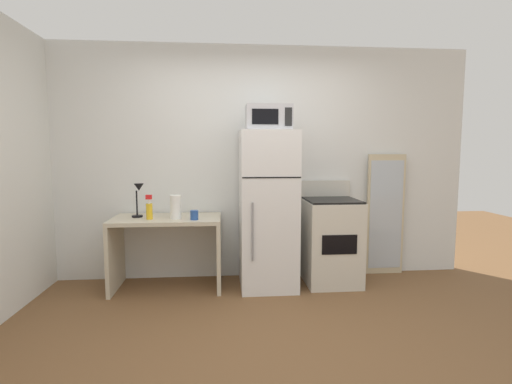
{
  "coord_description": "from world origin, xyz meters",
  "views": [
    {
      "loc": [
        -0.3,
        -2.66,
        1.43
      ],
      "look_at": [
        0.02,
        1.1,
        1.03
      ],
      "focal_mm": 26.81,
      "sensor_mm": 36.0,
      "label": 1
    }
  ],
  "objects_px": {
    "paper_towel_roll": "(176,207)",
    "oven_range": "(331,241)",
    "desk_lamp": "(138,194)",
    "spray_bottle": "(149,210)",
    "refrigerator": "(268,210)",
    "coffee_mug": "(194,215)",
    "desk": "(167,239)",
    "microwave": "(268,118)",
    "leaning_mirror": "(385,215)"
  },
  "relations": [
    {
      "from": "paper_towel_roll",
      "to": "oven_range",
      "type": "distance_m",
      "value": 1.7
    },
    {
      "from": "desk_lamp",
      "to": "spray_bottle",
      "type": "bearing_deg",
      "value": -44.47
    },
    {
      "from": "spray_bottle",
      "to": "paper_towel_roll",
      "type": "bearing_deg",
      "value": 2.94
    },
    {
      "from": "paper_towel_roll",
      "to": "refrigerator",
      "type": "xyz_separation_m",
      "value": [
        0.95,
        0.06,
        -0.05
      ]
    },
    {
      "from": "paper_towel_roll",
      "to": "coffee_mug",
      "type": "height_order",
      "value": "paper_towel_roll"
    },
    {
      "from": "coffee_mug",
      "to": "refrigerator",
      "type": "distance_m",
      "value": 0.77
    },
    {
      "from": "desk",
      "to": "oven_range",
      "type": "xyz_separation_m",
      "value": [
        1.75,
        0.01,
        -0.05
      ]
    },
    {
      "from": "microwave",
      "to": "oven_range",
      "type": "relative_size",
      "value": 0.42
    },
    {
      "from": "microwave",
      "to": "desk",
      "type": "bearing_deg",
      "value": 177.57
    },
    {
      "from": "spray_bottle",
      "to": "oven_range",
      "type": "bearing_deg",
      "value": 3.28
    },
    {
      "from": "desk_lamp",
      "to": "spray_bottle",
      "type": "relative_size",
      "value": 1.42
    },
    {
      "from": "coffee_mug",
      "to": "refrigerator",
      "type": "xyz_separation_m",
      "value": [
        0.76,
        0.15,
        0.02
      ]
    },
    {
      "from": "paper_towel_roll",
      "to": "refrigerator",
      "type": "height_order",
      "value": "refrigerator"
    },
    {
      "from": "coffee_mug",
      "to": "leaning_mirror",
      "type": "xyz_separation_m",
      "value": [
        2.17,
        0.43,
        -0.1
      ]
    },
    {
      "from": "desk_lamp",
      "to": "spray_bottle",
      "type": "distance_m",
      "value": 0.23
    },
    {
      "from": "desk",
      "to": "oven_range",
      "type": "height_order",
      "value": "oven_range"
    },
    {
      "from": "spray_bottle",
      "to": "coffee_mug",
      "type": "relative_size",
      "value": 2.62
    },
    {
      "from": "paper_towel_roll",
      "to": "oven_range",
      "type": "xyz_separation_m",
      "value": [
        1.65,
        0.1,
        -0.4
      ]
    },
    {
      "from": "desk_lamp",
      "to": "leaning_mirror",
      "type": "bearing_deg",
      "value": 4.91
    },
    {
      "from": "desk",
      "to": "spray_bottle",
      "type": "bearing_deg",
      "value": -147.0
    },
    {
      "from": "oven_range",
      "to": "desk",
      "type": "bearing_deg",
      "value": -179.75
    },
    {
      "from": "desk",
      "to": "oven_range",
      "type": "relative_size",
      "value": 1.01
    },
    {
      "from": "paper_towel_roll",
      "to": "microwave",
      "type": "bearing_deg",
      "value": 2.63
    },
    {
      "from": "microwave",
      "to": "leaning_mirror",
      "type": "xyz_separation_m",
      "value": [
        1.42,
        0.31,
        -1.07
      ]
    },
    {
      "from": "coffee_mug",
      "to": "microwave",
      "type": "height_order",
      "value": "microwave"
    },
    {
      "from": "coffee_mug",
      "to": "paper_towel_roll",
      "type": "bearing_deg",
      "value": 156.78
    },
    {
      "from": "desk_lamp",
      "to": "desk",
      "type": "bearing_deg",
      "value": -5.22
    },
    {
      "from": "refrigerator",
      "to": "oven_range",
      "type": "distance_m",
      "value": 0.78
    },
    {
      "from": "microwave",
      "to": "leaning_mirror",
      "type": "relative_size",
      "value": 0.33
    },
    {
      "from": "microwave",
      "to": "paper_towel_roll",
      "type": "bearing_deg",
      "value": -177.37
    },
    {
      "from": "desk",
      "to": "desk_lamp",
      "type": "distance_m",
      "value": 0.55
    },
    {
      "from": "desk",
      "to": "microwave",
      "type": "bearing_deg",
      "value": -2.43
    },
    {
      "from": "refrigerator",
      "to": "oven_range",
      "type": "relative_size",
      "value": 1.49
    },
    {
      "from": "desk",
      "to": "coffee_mug",
      "type": "xyz_separation_m",
      "value": [
        0.3,
        -0.17,
        0.28
      ]
    },
    {
      "from": "desk_lamp",
      "to": "microwave",
      "type": "xyz_separation_m",
      "value": [
        1.34,
        -0.07,
        0.78
      ]
    },
    {
      "from": "desk_lamp",
      "to": "oven_range",
      "type": "height_order",
      "value": "desk_lamp"
    },
    {
      "from": "leaning_mirror",
      "to": "paper_towel_roll",
      "type": "bearing_deg",
      "value": -171.55
    },
    {
      "from": "refrigerator",
      "to": "microwave",
      "type": "bearing_deg",
      "value": -89.69
    },
    {
      "from": "coffee_mug",
      "to": "microwave",
      "type": "relative_size",
      "value": 0.21
    },
    {
      "from": "refrigerator",
      "to": "oven_range",
      "type": "height_order",
      "value": "refrigerator"
    },
    {
      "from": "coffee_mug",
      "to": "oven_range",
      "type": "height_order",
      "value": "oven_range"
    },
    {
      "from": "desk",
      "to": "coffee_mug",
      "type": "relative_size",
      "value": 11.71
    },
    {
      "from": "spray_bottle",
      "to": "refrigerator",
      "type": "distance_m",
      "value": 1.21
    },
    {
      "from": "spray_bottle",
      "to": "oven_range",
      "type": "relative_size",
      "value": 0.23
    },
    {
      "from": "desk_lamp",
      "to": "microwave",
      "type": "height_order",
      "value": "microwave"
    },
    {
      "from": "spray_bottle",
      "to": "leaning_mirror",
      "type": "relative_size",
      "value": 0.18
    },
    {
      "from": "desk_lamp",
      "to": "spray_bottle",
      "type": "xyz_separation_m",
      "value": [
        0.13,
        -0.13,
        -0.14
      ]
    },
    {
      "from": "desk_lamp",
      "to": "microwave",
      "type": "distance_m",
      "value": 1.55
    },
    {
      "from": "oven_range",
      "to": "leaning_mirror",
      "type": "relative_size",
      "value": 0.79
    },
    {
      "from": "leaning_mirror",
      "to": "coffee_mug",
      "type": "bearing_deg",
      "value": -168.72
    }
  ]
}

